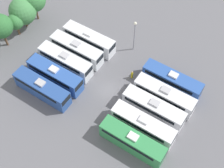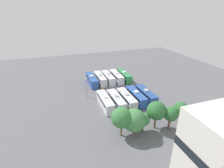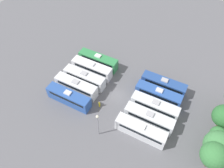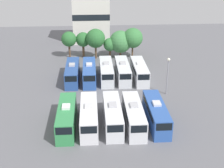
# 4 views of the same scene
# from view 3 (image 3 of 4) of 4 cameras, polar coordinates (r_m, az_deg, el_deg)

# --- Properties ---
(ground_plane) EXTENTS (117.27, 117.27, 0.00)m
(ground_plane) POSITION_cam_3_polar(r_m,az_deg,el_deg) (53.52, 1.38, -3.00)
(ground_plane) COLOR slate
(bus_0) EXTENTS (2.64, 10.91, 3.63)m
(bus_0) POSITION_cam_3_polar(r_m,az_deg,el_deg) (59.29, -3.59, 6.19)
(bus_0) COLOR #338C4C
(bus_0) RESTS_ON ground_plane
(bus_1) EXTENTS (2.64, 10.91, 3.63)m
(bus_1) POSITION_cam_3_polar(r_m,az_deg,el_deg) (57.24, -5.26, 4.07)
(bus_1) COLOR silver
(bus_1) RESTS_ON ground_plane
(bus_2) EXTENTS (2.64, 10.91, 3.63)m
(bus_2) POSITION_cam_3_polar(r_m,az_deg,el_deg) (55.20, -7.16, 1.61)
(bus_2) COLOR silver
(bus_2) RESTS_ON ground_plane
(bus_3) EXTENTS (2.64, 10.91, 3.63)m
(bus_3) POSITION_cam_3_polar(r_m,az_deg,el_deg) (53.69, -9.29, -0.57)
(bus_3) COLOR silver
(bus_3) RESTS_ON ground_plane
(bus_4) EXTENTS (2.64, 10.91, 3.63)m
(bus_4) POSITION_cam_3_polar(r_m,az_deg,el_deg) (51.92, -11.20, -3.39)
(bus_4) COLOR #2D56A8
(bus_4) RESTS_ON ground_plane
(bus_5) EXTENTS (2.64, 10.91, 3.63)m
(bus_5) POSITION_cam_3_polar(r_m,az_deg,el_deg) (54.77, 13.33, -0.16)
(bus_5) COLOR #284C93
(bus_5) RESTS_ON ground_plane
(bus_6) EXTENTS (2.64, 10.91, 3.63)m
(bus_6) POSITION_cam_3_polar(r_m,az_deg,el_deg) (52.51, 12.02, -2.75)
(bus_6) COLOR #2D56A8
(bus_6) RESTS_ON ground_plane
(bus_7) EXTENTS (2.64, 10.91, 3.63)m
(bus_7) POSITION_cam_3_polar(r_m,az_deg,el_deg) (50.33, 11.14, -5.81)
(bus_7) COLOR silver
(bus_7) RESTS_ON ground_plane
(bus_8) EXTENTS (2.64, 10.91, 3.63)m
(bus_8) POSITION_cam_3_polar(r_m,az_deg,el_deg) (48.42, 9.66, -8.81)
(bus_8) COLOR silver
(bus_8) RESTS_ON ground_plane
(bus_9) EXTENTS (2.64, 10.91, 3.63)m
(bus_9) POSITION_cam_3_polar(r_m,az_deg,el_deg) (46.71, 7.56, -11.88)
(bus_9) COLOR silver
(bus_9) RESTS_ON ground_plane
(worker_person) EXTENTS (0.36, 0.36, 1.83)m
(worker_person) POSITION_cam_3_polar(r_m,az_deg,el_deg) (51.01, -3.30, -5.27)
(worker_person) COLOR gold
(worker_person) RESTS_ON ground_plane
(light_pole) EXTENTS (0.60, 0.60, 7.21)m
(light_pole) POSITION_cam_3_polar(r_m,az_deg,el_deg) (43.74, -3.73, -9.86)
(light_pole) COLOR gray
(light_pole) RESTS_ON ground_plane
(tree_2) EXTENTS (4.71, 4.71, 7.47)m
(tree_2) POSITION_cam_3_polar(r_m,az_deg,el_deg) (49.54, 27.21, -7.47)
(tree_2) COLOR brown
(tree_2) RESTS_ON ground_plane
(tree_3) EXTENTS (3.28, 3.28, 5.09)m
(tree_3) POSITION_cam_3_polar(r_m,az_deg,el_deg) (48.75, 25.95, -11.78)
(tree_3) COLOR brown
(tree_3) RESTS_ON ground_plane
(tree_4) EXTENTS (5.55, 5.55, 6.80)m
(tree_4) POSITION_cam_3_polar(r_m,az_deg,el_deg) (46.89, 26.02, -14.14)
(tree_4) COLOR brown
(tree_4) RESTS_ON ground_plane
(tree_5) EXTENTS (4.94, 4.94, 7.55)m
(tree_5) POSITION_cam_3_polar(r_m,az_deg,el_deg) (44.37, 25.14, -16.51)
(tree_5) COLOR brown
(tree_5) RESTS_ON ground_plane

